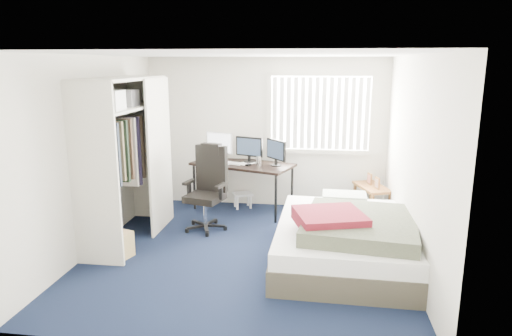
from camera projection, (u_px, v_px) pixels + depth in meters
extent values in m
plane|color=black|center=(246.00, 252.00, 5.93)|extent=(4.20, 4.20, 0.00)
plane|color=silver|center=(266.00, 133.00, 7.67)|extent=(4.00, 0.00, 4.00)
plane|color=silver|center=(203.00, 212.00, 3.62)|extent=(4.00, 0.00, 4.00)
plane|color=silver|center=(94.00, 154.00, 5.91)|extent=(0.00, 4.20, 4.20)
plane|color=silver|center=(413.00, 163.00, 5.38)|extent=(0.00, 4.20, 4.20)
plane|color=white|center=(245.00, 54.00, 5.36)|extent=(4.20, 4.20, 0.00)
cube|color=white|center=(320.00, 113.00, 7.45)|extent=(1.60, 0.02, 1.20)
cube|color=beige|center=(321.00, 74.00, 7.28)|extent=(1.72, 0.06, 0.06)
cube|color=beige|center=(319.00, 151.00, 7.57)|extent=(1.72, 0.06, 0.06)
cube|color=white|center=(320.00, 114.00, 7.40)|extent=(1.60, 0.04, 1.16)
cube|color=beige|center=(94.00, 177.00, 5.33)|extent=(0.60, 0.04, 2.20)
cube|color=beige|center=(150.00, 149.00, 7.07)|extent=(0.60, 0.04, 2.20)
cube|color=beige|center=(121.00, 79.00, 5.95)|extent=(0.60, 1.80, 0.04)
cube|color=beige|center=(123.00, 108.00, 6.04)|extent=(0.56, 1.74, 0.03)
cylinder|color=silver|center=(123.00, 117.00, 6.06)|extent=(0.03, 1.72, 0.03)
cube|color=#26262B|center=(122.00, 152.00, 6.07)|extent=(0.38, 1.10, 0.90)
cube|color=beige|center=(160.00, 155.00, 6.59)|extent=(0.03, 0.90, 2.20)
cube|color=white|center=(106.00, 100.00, 5.57)|extent=(0.38, 0.30, 0.24)
cube|color=gray|center=(123.00, 98.00, 6.06)|extent=(0.34, 0.28, 0.22)
cube|color=black|center=(243.00, 164.00, 7.47)|extent=(1.78, 1.25, 0.04)
cylinder|color=black|center=(194.00, 187.00, 7.61)|extent=(0.04, 0.04, 0.76)
cylinder|color=black|center=(215.00, 179.00, 8.17)|extent=(0.04, 0.04, 0.76)
cylinder|color=black|center=(276.00, 199.00, 6.95)|extent=(0.04, 0.04, 0.76)
cylinder|color=black|center=(292.00, 189.00, 7.50)|extent=(0.04, 0.04, 0.76)
cube|color=white|center=(219.00, 143.00, 7.74)|extent=(0.48, 0.19, 0.36)
cube|color=white|center=(219.00, 143.00, 7.74)|extent=(0.43, 0.15, 0.31)
cube|color=black|center=(249.00, 147.00, 7.49)|extent=(0.46, 0.19, 0.32)
cube|color=#1E2838|center=(249.00, 147.00, 7.49)|extent=(0.41, 0.15, 0.27)
cube|color=black|center=(276.00, 150.00, 7.23)|extent=(0.46, 0.19, 0.32)
cube|color=#1E2838|center=(276.00, 150.00, 7.23)|extent=(0.41, 0.15, 0.27)
cube|color=white|center=(231.00, 163.00, 7.44)|extent=(0.42, 0.26, 0.02)
cube|color=black|center=(248.00, 165.00, 7.29)|extent=(0.09, 0.11, 0.02)
cylinder|color=silver|center=(259.00, 161.00, 7.25)|extent=(0.08, 0.08, 0.16)
cube|color=white|center=(243.00, 163.00, 7.46)|extent=(0.38, 0.36, 0.00)
cube|color=black|center=(206.00, 225.00, 6.74)|extent=(0.72, 0.72, 0.12)
cylinder|color=silver|center=(205.00, 212.00, 6.69)|extent=(0.06, 0.06, 0.39)
cube|color=black|center=(205.00, 197.00, 6.64)|extent=(0.60, 0.60, 0.10)
cube|color=black|center=(212.00, 168.00, 6.76)|extent=(0.50, 0.22, 0.68)
cube|color=black|center=(211.00, 149.00, 6.69)|extent=(0.31, 0.19, 0.16)
cube|color=black|center=(189.00, 182.00, 6.70)|extent=(0.14, 0.28, 0.04)
cube|color=black|center=(221.00, 186.00, 6.50)|extent=(0.14, 0.28, 0.04)
cube|color=white|center=(243.00, 194.00, 7.71)|extent=(0.39, 0.36, 0.03)
cylinder|color=white|center=(237.00, 203.00, 7.62)|extent=(0.04, 0.04, 0.23)
cylinder|color=white|center=(235.00, 200.00, 7.78)|extent=(0.04, 0.04, 0.23)
cylinder|color=white|center=(251.00, 202.00, 7.69)|extent=(0.04, 0.04, 0.23)
cylinder|color=white|center=(248.00, 199.00, 7.84)|extent=(0.04, 0.04, 0.23)
cube|color=brown|center=(372.00, 187.00, 7.19)|extent=(0.59, 0.82, 0.04)
cube|color=brown|center=(372.00, 210.00, 6.91)|extent=(0.05, 0.05, 0.47)
cube|color=brown|center=(354.00, 197.00, 7.54)|extent=(0.05, 0.05, 0.47)
cube|color=brown|center=(389.00, 208.00, 6.96)|extent=(0.05, 0.05, 0.47)
cube|color=brown|center=(371.00, 196.00, 7.59)|extent=(0.05, 0.05, 0.47)
cube|color=brown|center=(377.00, 183.00, 7.01)|extent=(0.06, 0.14, 0.18)
cube|color=brown|center=(370.00, 179.00, 7.27)|extent=(0.06, 0.14, 0.18)
cube|color=#3F3A2D|center=(344.00, 249.00, 5.68)|extent=(1.72, 2.27, 0.29)
cube|color=white|center=(345.00, 231.00, 5.62)|extent=(1.68, 2.22, 0.20)
cube|color=beige|center=(344.00, 198.00, 6.39)|extent=(0.61, 0.41, 0.14)
cube|color=#3D4131|center=(360.00, 225.00, 5.32)|extent=(1.42, 1.53, 0.18)
cube|color=maroon|center=(330.00, 219.00, 5.26)|extent=(0.92, 0.89, 0.16)
cube|color=tan|center=(113.00, 245.00, 5.75)|extent=(0.52, 0.45, 0.33)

